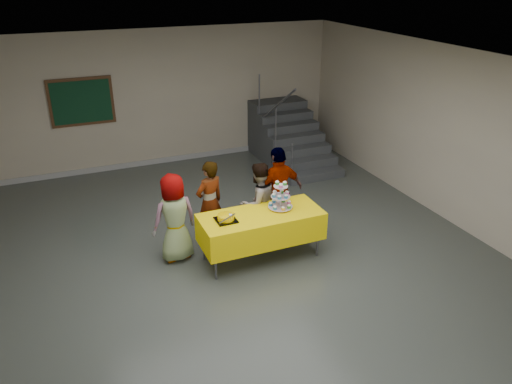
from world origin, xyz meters
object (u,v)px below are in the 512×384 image
(schoolchild_d, at_px, (279,192))
(noticeboard, at_px, (82,102))
(bear_cake, at_px, (226,217))
(schoolchild_a, at_px, (175,218))
(schoolchild_b, at_px, (210,203))
(bake_table, at_px, (261,226))
(staircase, at_px, (287,139))
(schoolchild_c, at_px, (258,203))
(cupcake_stand, at_px, (280,198))

(schoolchild_d, relative_size, noticeboard, 1.20)
(bear_cake, distance_m, noticeboard, 4.93)
(schoolchild_d, height_order, noticeboard, noticeboard)
(schoolchild_a, xyz_separation_m, schoolchild_b, (0.65, 0.28, 0.01))
(bake_table, distance_m, staircase, 4.44)
(schoolchild_c, bearing_deg, noticeboard, -74.45)
(bake_table, distance_m, schoolchild_b, 0.98)
(bake_table, relative_size, schoolchild_b, 1.32)
(bake_table, distance_m, schoolchild_c, 0.58)
(schoolchild_b, distance_m, schoolchild_c, 0.78)
(schoolchild_b, xyz_separation_m, noticeboard, (-1.51, 3.84, 0.89))
(schoolchild_c, height_order, noticeboard, noticeboard)
(bake_table, relative_size, schoolchild_a, 1.33)
(bake_table, xyz_separation_m, schoolchild_c, (0.18, 0.54, 0.13))
(bake_table, distance_m, schoolchild_d, 0.84)
(schoolchild_c, distance_m, schoolchild_d, 0.40)
(bear_cake, relative_size, staircase, 0.15)
(cupcake_stand, bearing_deg, bake_table, -169.38)
(cupcake_stand, height_order, schoolchild_c, schoolchild_c)
(cupcake_stand, bearing_deg, staircase, 62.39)
(schoolchild_c, xyz_separation_m, staircase, (2.12, 3.26, -0.20))
(schoolchild_c, bearing_deg, bear_cake, 22.46)
(schoolchild_c, bearing_deg, bake_table, 58.36)
(cupcake_stand, bearing_deg, schoolchild_b, 141.66)
(bear_cake, height_order, noticeboard, noticeboard)
(bear_cake, bearing_deg, staircase, 52.94)
(bake_table, height_order, staircase, staircase)
(bake_table, distance_m, schoolchild_a, 1.32)
(schoolchild_b, distance_m, staircase, 4.16)
(schoolchild_a, bearing_deg, bear_cake, 132.91)
(bear_cake, relative_size, schoolchild_a, 0.25)
(staircase, bearing_deg, schoolchild_b, -133.60)
(bear_cake, bearing_deg, schoolchild_c, 35.68)
(schoolchild_d, distance_m, noticeboard, 4.90)
(bake_table, xyz_separation_m, schoolchild_a, (-1.21, 0.50, 0.15))
(bake_table, height_order, schoolchild_d, schoolchild_d)
(schoolchild_b, bearing_deg, cupcake_stand, 120.80)
(noticeboard, bearing_deg, schoolchild_a, -78.26)
(schoolchild_b, bearing_deg, bake_table, 104.63)
(cupcake_stand, xyz_separation_m, schoolchild_c, (-0.17, 0.47, -0.25))
(bear_cake, xyz_separation_m, schoolchild_c, (0.74, 0.53, -0.14))
(schoolchild_a, distance_m, noticeboard, 4.31)
(schoolchild_c, relative_size, schoolchild_d, 0.87)
(bake_table, distance_m, bear_cake, 0.63)
(cupcake_stand, height_order, noticeboard, noticeboard)
(schoolchild_a, bearing_deg, schoolchild_c, 171.79)
(schoolchild_c, bearing_deg, schoolchild_b, -32.09)
(noticeboard, bearing_deg, schoolchild_b, -68.56)
(schoolchild_b, bearing_deg, bear_cake, 69.09)
(schoolchild_a, bearing_deg, noticeboard, -87.77)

